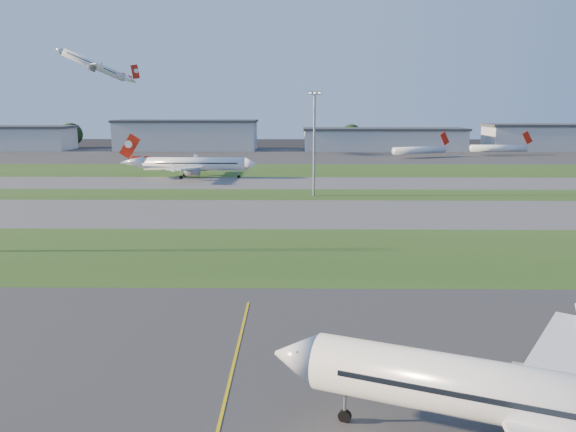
{
  "coord_description": "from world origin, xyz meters",
  "views": [
    {
      "loc": [
        10.39,
        -31.6,
        22.42
      ],
      "look_at": [
        9.35,
        46.41,
        7.0
      ],
      "focal_mm": 35.0,
      "sensor_mm": 36.0,
      "label": 1
    }
  ],
  "objects_px": {
    "airliner_parked": "(564,407)",
    "mini_jet_far": "(499,148)",
    "airliner_taxiing": "(193,164)",
    "light_mast_centre": "(314,137)",
    "mini_jet_near": "(420,150)"
  },
  "relations": [
    {
      "from": "airliner_parked",
      "to": "mini_jet_far",
      "type": "relative_size",
      "value": 1.29
    },
    {
      "from": "airliner_taxiing",
      "to": "light_mast_centre",
      "type": "height_order",
      "value": "light_mast_centre"
    },
    {
      "from": "mini_jet_near",
      "to": "mini_jet_far",
      "type": "bearing_deg",
      "value": -5.2
    },
    {
      "from": "airliner_taxiing",
      "to": "mini_jet_far",
      "type": "bearing_deg",
      "value": -145.01
    },
    {
      "from": "airliner_parked",
      "to": "mini_jet_far",
      "type": "distance_m",
      "value": 238.81
    },
    {
      "from": "mini_jet_near",
      "to": "mini_jet_far",
      "type": "height_order",
      "value": "same"
    },
    {
      "from": "airliner_taxiing",
      "to": "light_mast_centre",
      "type": "bearing_deg",
      "value": 137.45
    },
    {
      "from": "airliner_parked",
      "to": "light_mast_centre",
      "type": "xyz_separation_m",
      "value": [
        -11.93,
        107.92,
        10.55
      ]
    },
    {
      "from": "light_mast_centre",
      "to": "mini_jet_far",
      "type": "bearing_deg",
      "value": 53.31
    },
    {
      "from": "mini_jet_far",
      "to": "light_mast_centre",
      "type": "xyz_separation_m",
      "value": [
        -88.2,
        -118.38,
        11.53
      ]
    },
    {
      "from": "airliner_parked",
      "to": "light_mast_centre",
      "type": "relative_size",
      "value": 1.43
    },
    {
      "from": "airliner_taxiing",
      "to": "mini_jet_near",
      "type": "xyz_separation_m",
      "value": [
        86.13,
        71.29,
        -1.06
      ]
    },
    {
      "from": "airliner_parked",
      "to": "mini_jet_far",
      "type": "bearing_deg",
      "value": 93.06
    },
    {
      "from": "airliner_taxiing",
      "to": "mini_jet_far",
      "type": "xyz_separation_m",
      "value": [
        124.76,
        83.3,
        -1.06
      ]
    },
    {
      "from": "airliner_taxiing",
      "to": "light_mast_centre",
      "type": "distance_m",
      "value": 51.74
    }
  ]
}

